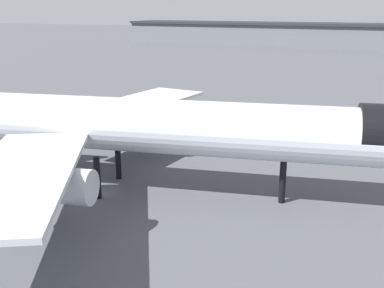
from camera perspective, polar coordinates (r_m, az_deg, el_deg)
The scene contains 4 objects.
ground at distance 50.65m, azimuth -12.46°, elevation -6.17°, with size 900.00×900.00×0.00m, color #4C4F54.
airliner_near_gate at distance 49.23m, azimuth -8.21°, elevation 2.25°, with size 57.69×52.12×16.37m.
terminal_building at distance 244.05m, azimuth 18.95°, elevation 12.53°, with size 235.90×48.57×18.44m.
traffic_cone_wingtip at distance 80.06m, azimuth 0.84°, elevation 2.87°, with size 0.56×0.56×0.70m, color #F2600C.
Camera 1 is at (26.38, -38.77, 19.14)m, focal length 43.21 mm.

